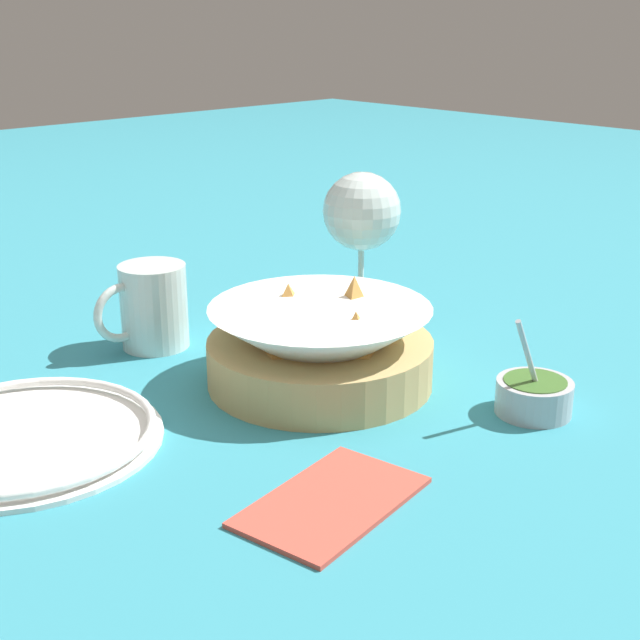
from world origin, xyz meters
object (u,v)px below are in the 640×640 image
(beer_mug, at_px, (153,309))
(wine_glass, at_px, (362,215))
(sauce_cup, at_px, (534,395))
(side_plate, at_px, (25,435))
(food_basket, at_px, (320,348))

(beer_mug, bearing_deg, wine_glass, 160.36)
(wine_glass, bearing_deg, sauce_cup, 75.22)
(beer_mug, distance_m, side_plate, 0.24)
(food_basket, xyz_separation_m, sauce_cup, (-0.09, 0.18, -0.02))
(wine_glass, bearing_deg, beer_mug, -19.64)
(wine_glass, relative_size, beer_mug, 1.59)
(side_plate, bearing_deg, beer_mug, -150.45)
(wine_glass, distance_m, beer_mug, 0.26)
(wine_glass, bearing_deg, side_plate, 4.39)
(food_basket, height_order, beer_mug, food_basket)
(food_basket, bearing_deg, beer_mug, -72.08)
(wine_glass, height_order, beer_mug, wine_glass)
(food_basket, bearing_deg, sauce_cup, 117.01)
(sauce_cup, xyz_separation_m, beer_mug, (0.16, -0.38, 0.02))
(food_basket, relative_size, wine_glass, 1.27)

